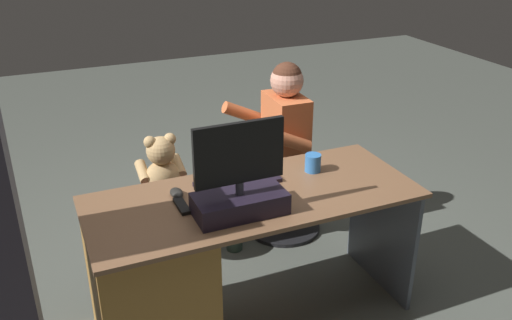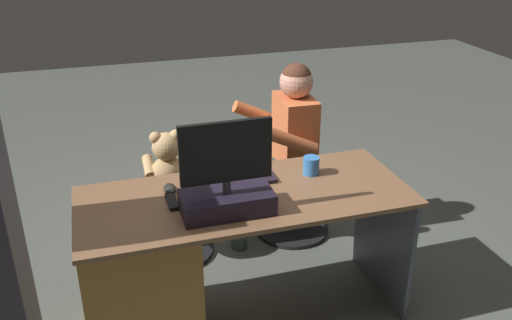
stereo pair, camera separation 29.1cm
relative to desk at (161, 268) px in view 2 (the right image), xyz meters
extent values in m
plane|color=#50554D|center=(-0.42, -0.32, -0.38)|extent=(10.00, 10.00, 0.00)
cube|color=brown|center=(-0.42, 0.00, 0.32)|extent=(1.57, 0.65, 0.02)
cube|color=olive|center=(0.10, 0.00, -0.03)|extent=(0.50, 0.60, 0.69)
cube|color=#474F5A|center=(-1.19, 0.00, -0.03)|extent=(0.02, 0.58, 0.69)
cube|color=black|center=(-0.30, 0.13, 0.38)|extent=(0.41, 0.20, 0.10)
cylinder|color=#333338|center=(-0.30, 0.13, 0.46)|extent=(0.04, 0.04, 0.06)
cube|color=black|center=(-0.30, 0.13, 0.63)|extent=(0.40, 0.02, 0.28)
cube|color=black|center=(-0.30, 0.12, 0.63)|extent=(0.37, 0.00, 0.25)
cube|color=black|center=(-0.40, -0.14, 0.34)|extent=(0.42, 0.14, 0.02)
ellipsoid|color=black|center=(-0.09, -0.13, 0.35)|extent=(0.06, 0.10, 0.04)
cylinder|color=#3372BF|center=(-0.80, -0.12, 0.38)|extent=(0.08, 0.08, 0.09)
cube|color=black|center=(-0.08, -0.02, 0.34)|extent=(0.05, 0.15, 0.02)
cylinder|color=black|center=(-0.15, -0.69, -0.37)|extent=(0.49, 0.49, 0.03)
cylinder|color=gray|center=(-0.15, -0.69, -0.18)|extent=(0.04, 0.04, 0.34)
cylinder|color=maroon|center=(-0.15, -0.69, 0.02)|extent=(0.38, 0.38, 0.06)
ellipsoid|color=tan|center=(-0.15, -0.69, 0.16)|extent=(0.21, 0.17, 0.22)
sphere|color=tan|center=(-0.15, -0.69, 0.33)|extent=(0.16, 0.16, 0.16)
sphere|color=beige|center=(-0.15, -0.76, 0.32)|extent=(0.06, 0.06, 0.06)
sphere|color=tan|center=(-0.21, -0.69, 0.39)|extent=(0.07, 0.07, 0.07)
sphere|color=tan|center=(-0.09, -0.69, 0.39)|extent=(0.07, 0.07, 0.07)
cylinder|color=tan|center=(-0.26, -0.72, 0.20)|extent=(0.06, 0.16, 0.11)
cylinder|color=tan|center=(-0.05, -0.72, 0.20)|extent=(0.06, 0.16, 0.11)
cylinder|color=tan|center=(-0.21, -0.80, 0.08)|extent=(0.07, 0.13, 0.07)
cylinder|color=tan|center=(-0.10, -0.80, 0.08)|extent=(0.07, 0.13, 0.07)
cylinder|color=black|center=(-0.94, -0.71, -0.37)|extent=(0.48, 0.48, 0.03)
cylinder|color=gray|center=(-0.94, -0.71, -0.18)|extent=(0.04, 0.04, 0.34)
cylinder|color=#355967|center=(-0.94, -0.71, 0.02)|extent=(0.38, 0.38, 0.06)
cube|color=#CC6337|center=(-0.94, -0.71, 0.30)|extent=(0.21, 0.33, 0.49)
sphere|color=tan|center=(-0.94, -0.71, 0.64)|extent=(0.20, 0.20, 0.20)
sphere|color=#4A291B|center=(-0.94, -0.71, 0.66)|extent=(0.18, 0.18, 0.18)
cylinder|color=#CC6337|center=(-0.81, -0.51, 0.37)|extent=(0.39, 0.09, 0.24)
cylinder|color=#CC6337|center=(-0.80, -0.90, 0.37)|extent=(0.39, 0.09, 0.24)
cylinder|color=#2E433A|center=(-0.75, -0.61, 0.07)|extent=(0.39, 0.12, 0.11)
cylinder|color=#2E433A|center=(-0.55, -0.61, -0.17)|extent=(0.10, 0.10, 0.43)
cylinder|color=#2E433A|center=(-0.74, -0.79, 0.07)|extent=(0.39, 0.12, 0.11)
cylinder|color=#2E433A|center=(-0.55, -0.78, -0.17)|extent=(0.10, 0.10, 0.43)
camera|label=1|loc=(0.47, 2.11, 1.58)|focal=38.81mm
camera|label=2|loc=(0.20, 2.22, 1.58)|focal=38.81mm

